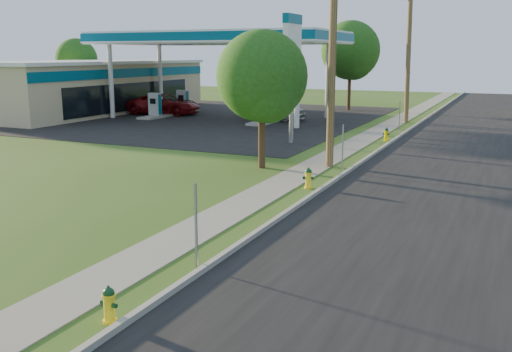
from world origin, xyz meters
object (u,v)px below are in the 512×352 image
(tree_verge, at_px, (263,80))
(hydrant_far, at_px, (386,134))
(utility_pole_mid, at_px, (332,50))
(price_pylon, at_px, (292,42))
(tree_lot, at_px, (351,53))
(tree_back, at_px, (77,61))
(fuel_pump_se, at_px, (284,109))
(hydrant_mid, at_px, (308,178))
(car_silver, at_px, (274,109))
(hydrant_near, at_px, (109,305))
(fuel_pump_ne, at_px, (263,114))
(fuel_pump_nw, at_px, (155,109))
(car_red, at_px, (164,104))
(fuel_pump_sw, at_px, (183,104))
(utility_pole_far, at_px, (408,54))

(tree_verge, distance_m, hydrant_far, 11.13)
(utility_pole_mid, relative_size, price_pylon, 1.43)
(tree_lot, height_order, tree_back, tree_lot)
(fuel_pump_se, bearing_deg, hydrant_far, -41.15)
(hydrant_mid, bearing_deg, car_silver, 115.86)
(tree_verge, relative_size, hydrant_near, 8.20)
(fuel_pump_ne, xyz_separation_m, tree_back, (-24.86, 9.57, 3.37))
(fuel_pump_nw, bearing_deg, price_pylon, -28.18)
(tree_lot, distance_m, car_silver, 10.83)
(fuel_pump_nw, distance_m, hydrant_mid, 25.23)
(car_silver, bearing_deg, car_red, 104.23)
(fuel_pump_sw, xyz_separation_m, tree_back, (-15.86, 5.57, 3.37))
(fuel_pump_se, xyz_separation_m, car_silver, (-0.33, -1.12, 0.09))
(price_pylon, bearing_deg, utility_pole_mid, -54.66)
(tree_verge, xyz_separation_m, car_red, (-16.24, 17.01, -2.92))
(tree_verge, bearing_deg, tree_back, 142.44)
(utility_pole_mid, height_order, fuel_pump_ne, utility_pole_mid)
(utility_pole_far, xyz_separation_m, tree_verge, (-2.50, -19.46, -1.06))
(utility_pole_mid, xyz_separation_m, hydrant_mid, (0.52, -4.24, -4.57))
(car_silver, bearing_deg, fuel_pump_sw, 94.84)
(tree_verge, height_order, hydrant_near, tree_verge)
(utility_pole_mid, xyz_separation_m, fuel_pump_sw, (-17.90, 17.00, -4.23))
(tree_back, height_order, hydrant_mid, tree_back)
(tree_verge, height_order, tree_back, tree_back)
(hydrant_near, bearing_deg, price_pylon, 102.34)
(price_pylon, relative_size, tree_back, 1.08)
(utility_pole_far, relative_size, car_red, 1.61)
(fuel_pump_se, xyz_separation_m, tree_lot, (2.79, 8.40, 4.19))
(hydrant_far, bearing_deg, utility_pole_mid, -94.16)
(tree_verge, bearing_deg, fuel_pump_nw, 136.79)
(utility_pole_far, xyz_separation_m, hydrant_mid, (0.52, -22.24, -4.42))
(fuel_pump_nw, xyz_separation_m, tree_lot, (11.79, 12.40, 4.19))
(tree_lot, relative_size, hydrant_far, 10.22)
(tree_back, height_order, hydrant_near, tree_back)
(tree_verge, xyz_separation_m, tree_back, (-31.25, 24.03, 0.35))
(fuel_pump_ne, relative_size, tree_verge, 0.55)
(utility_pole_mid, height_order, hydrant_far, utility_pole_mid)
(fuel_pump_se, height_order, car_red, fuel_pump_se)
(fuel_pump_se, bearing_deg, tree_lot, 71.62)
(hydrant_mid, bearing_deg, fuel_pump_se, 113.92)
(hydrant_near, bearing_deg, fuel_pump_se, 106.42)
(fuel_pump_nw, bearing_deg, fuel_pump_sw, 90.00)
(fuel_pump_se, bearing_deg, fuel_pump_sw, 180.00)
(utility_pole_mid, bearing_deg, tree_verge, -149.66)
(fuel_pump_ne, relative_size, car_red, 0.54)
(utility_pole_mid, distance_m, car_silver, 18.83)
(fuel_pump_se, bearing_deg, hydrant_near, -73.58)
(utility_pole_far, relative_size, hydrant_mid, 12.14)
(utility_pole_mid, distance_m, fuel_pump_ne, 16.31)
(car_red, bearing_deg, car_silver, -95.99)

